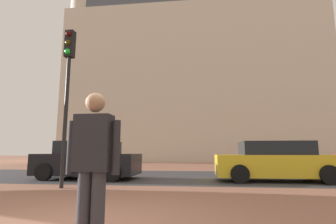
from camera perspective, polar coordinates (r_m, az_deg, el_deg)
name	(u,v)px	position (r m, az deg, el deg)	size (l,w,h in m)	color
ground_plane	(165,173)	(13.68, -0.66, -13.30)	(120.00, 120.00, 0.00)	#93604C
street_asphalt_strip	(160,176)	(11.84, -1.85, -13.98)	(120.00, 6.63, 0.00)	#38383D
landmark_building	(198,71)	(32.92, 6.57, 9.05)	(29.40, 10.62, 35.50)	beige
person_skater	(93,162)	(3.00, -16.19, -10.50)	(0.61, 0.31, 1.73)	#333338
car_black	(88,161)	(11.14, -17.16, -10.22)	(4.03, 2.04, 1.50)	black
car_yellow	(275,162)	(10.60, 22.64, -10.11)	(4.38, 1.96, 1.46)	gold
traffic_light_pole	(68,76)	(8.90, -21.25, 7.44)	(0.28, 0.34, 4.99)	black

